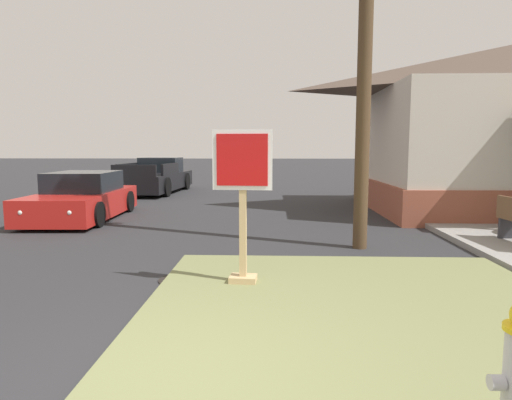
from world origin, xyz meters
The scene contains 7 objects.
ground_plane centered at (0.00, 0.00, 0.00)m, with size 160.00×160.00×0.00m, color #2B2B2D.
grass_corner_patch centered at (1.96, 1.41, 0.04)m, with size 5.00×5.32×0.08m, color olive.
sidewalk_strip centered at (5.66, 5.83, 0.06)m, with size 2.20×17.70×0.12m, color gray.
stop_sign centered at (0.55, 2.59, 1.09)m, with size 0.79×0.31×2.04m.
manhole_cover centered at (-0.33, 2.89, 0.01)m, with size 0.70×0.70×0.02m, color black.
parked_sedan_red centered at (-4.17, 8.35, 0.54)m, with size 2.07×4.26×1.25m.
pickup_truck_black centered at (-4.04, 15.43, 0.62)m, with size 2.23×5.33×1.48m.
Camera 1 is at (0.94, -3.15, 1.87)m, focal length 30.71 mm.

